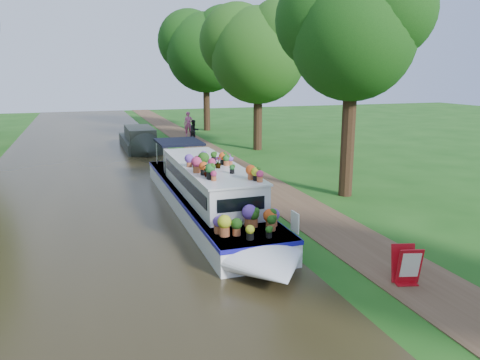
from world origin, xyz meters
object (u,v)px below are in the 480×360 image
object	(u,v)px
plant_boat	(209,193)
second_boat	(140,140)
sandwich_board	(406,267)
pedestrian_pink	(188,124)
pedestrian_dark	(194,131)

from	to	relation	value
plant_boat	second_boat	distance (m)	15.64
plant_boat	second_boat	size ratio (longest dim) A/B	1.84
plant_boat	sandwich_board	xyz separation A→B (m)	(3.04, -6.78, -0.40)
plant_boat	pedestrian_pink	distance (m)	20.91
second_boat	plant_boat	bearing A→B (deg)	-88.14
pedestrian_dark	second_boat	bearing A→B (deg)	-175.12
second_boat	sandwich_board	xyz separation A→B (m)	(3.54, -22.41, -0.13)
pedestrian_dark	plant_boat	bearing A→B (deg)	-122.16
plant_boat	second_boat	xyz separation A→B (m)	(-0.50, 15.63, -0.28)
plant_boat	second_boat	bearing A→B (deg)	91.83
pedestrian_pink	pedestrian_dark	distance (m)	2.97
sandwich_board	pedestrian_dark	world-z (taller)	pedestrian_dark
pedestrian_pink	pedestrian_dark	size ratio (longest dim) A/B	1.22
sandwich_board	pedestrian_pink	distance (m)	27.35
sandwich_board	pedestrian_pink	world-z (taller)	pedestrian_pink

